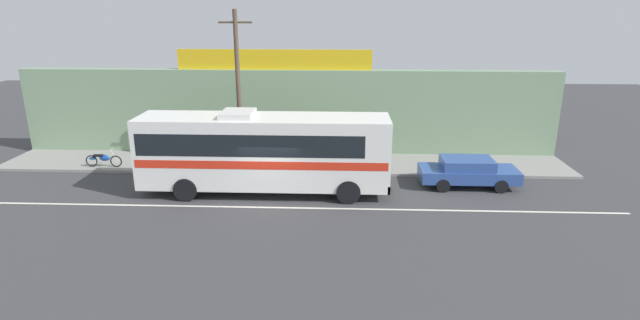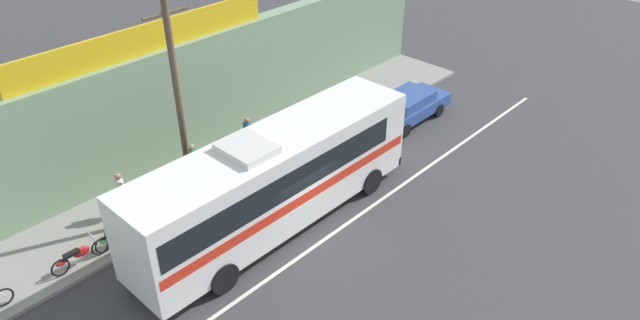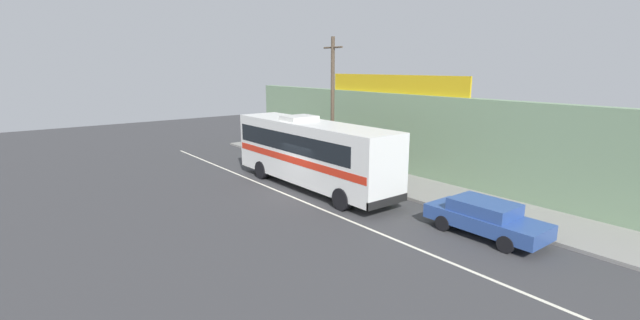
% 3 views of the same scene
% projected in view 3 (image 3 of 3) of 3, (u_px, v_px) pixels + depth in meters
% --- Properties ---
extents(ground_plane, '(70.00, 70.00, 0.00)m').
position_uv_depth(ground_plane, '(301.00, 193.00, 22.18)').
color(ground_plane, '#3A3A3D').
extents(sidewalk_slab, '(30.00, 3.60, 0.14)m').
position_uv_depth(sidewalk_slab, '(373.00, 176.00, 25.30)').
color(sidewalk_slab, gray).
rests_on(sidewalk_slab, ground_plane).
extents(storefront_facade, '(30.00, 0.70, 4.80)m').
position_uv_depth(storefront_facade, '(399.00, 133.00, 26.09)').
color(storefront_facade, gray).
rests_on(storefront_facade, ground_plane).
extents(storefront_billboard, '(10.72, 0.12, 1.10)m').
position_uv_depth(storefront_billboard, '(393.00, 84.00, 25.98)').
color(storefront_billboard, gold).
rests_on(storefront_billboard, storefront_facade).
extents(road_center_stripe, '(30.00, 0.14, 0.01)m').
position_uv_depth(road_center_stripe, '(288.00, 195.00, 21.70)').
color(road_center_stripe, silver).
rests_on(road_center_stripe, ground_plane).
extents(intercity_bus, '(11.13, 2.59, 3.78)m').
position_uv_depth(intercity_bus, '(311.00, 150.00, 22.69)').
color(intercity_bus, white).
rests_on(intercity_bus, ground_plane).
extents(parked_car, '(4.53, 1.87, 1.37)m').
position_uv_depth(parked_car, '(485.00, 217.00, 16.40)').
color(parked_car, '#2D4C93').
rests_on(parked_car, ground_plane).
extents(utility_pole, '(1.60, 0.22, 7.91)m').
position_uv_depth(utility_pole, '(333.00, 104.00, 25.04)').
color(utility_pole, brown).
rests_on(utility_pole, sidewalk_slab).
extents(motorcycle_red, '(1.86, 0.56, 0.94)m').
position_uv_depth(motorcycle_red, '(308.00, 157.00, 28.15)').
color(motorcycle_red, black).
rests_on(motorcycle_red, sidewalk_slab).
extents(motorcycle_green, '(1.92, 0.56, 0.94)m').
position_uv_depth(motorcycle_green, '(271.00, 147.00, 31.62)').
color(motorcycle_green, black).
rests_on(motorcycle_green, sidewalk_slab).
extents(motorcycle_blue, '(1.97, 0.56, 0.94)m').
position_uv_depth(motorcycle_blue, '(295.00, 154.00, 29.25)').
color(motorcycle_blue, black).
rests_on(motorcycle_blue, sidewalk_slab).
extents(pedestrian_far_right, '(0.30, 0.48, 1.58)m').
position_uv_depth(pedestrian_far_right, '(364.00, 157.00, 25.71)').
color(pedestrian_far_right, brown).
rests_on(pedestrian_far_right, sidewalk_slab).
extents(pedestrian_far_left, '(0.30, 0.48, 1.74)m').
position_uv_depth(pedestrian_far_left, '(332.00, 148.00, 28.07)').
color(pedestrian_far_left, black).
rests_on(pedestrian_far_left, sidewalk_slab).
extents(pedestrian_near_shop, '(0.30, 0.48, 1.75)m').
position_uv_depth(pedestrian_near_shop, '(396.00, 164.00, 23.57)').
color(pedestrian_near_shop, navy).
rests_on(pedestrian_near_shop, sidewalk_slab).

